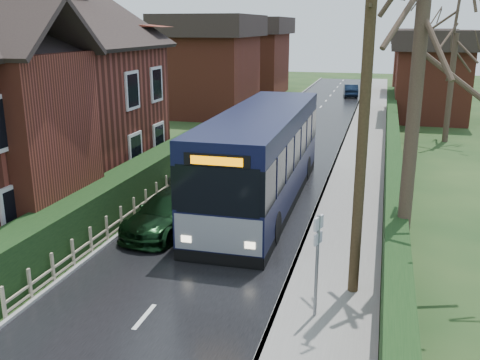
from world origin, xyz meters
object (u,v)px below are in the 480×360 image
(car_green, at_px, (170,212))
(bus, at_px, (262,158))
(brick_house, at_px, (2,92))
(telegraph_pole, at_px, (362,148))
(bus_stop_sign, at_px, (317,252))
(car_silver, at_px, (206,168))

(car_green, bearing_deg, bus, 64.55)
(brick_house, relative_size, car_green, 3.25)
(car_green, distance_m, telegraph_pole, 7.85)
(car_green, xyz_separation_m, bus_stop_sign, (5.60, -4.64, 1.12))
(car_silver, relative_size, car_green, 0.99)
(brick_house, relative_size, telegraph_pole, 1.87)
(bus_stop_sign, bearing_deg, brick_house, 174.27)
(bus, bearing_deg, telegraph_pole, -60.07)
(car_silver, relative_size, bus_stop_sign, 1.66)
(bus, height_order, bus_stop_sign, bus)
(bus_stop_sign, bearing_deg, car_silver, 139.99)
(brick_house, xyz_separation_m, car_green, (7.13, -1.19, -3.72))
(bus_stop_sign, bearing_deg, bus, 130.00)
(car_silver, bearing_deg, bus_stop_sign, -50.49)
(brick_house, distance_m, telegraph_pole, 14.21)
(brick_house, height_order, telegraph_pole, brick_house)
(brick_house, relative_size, bus_stop_sign, 5.44)
(car_green, bearing_deg, brick_house, 178.52)
(brick_house, distance_m, bus_stop_sign, 14.25)
(bus_stop_sign, height_order, telegraph_pole, telegraph_pole)
(brick_house, xyz_separation_m, bus_stop_sign, (12.73, -5.83, -2.61))
(bus, bearing_deg, car_green, -124.10)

